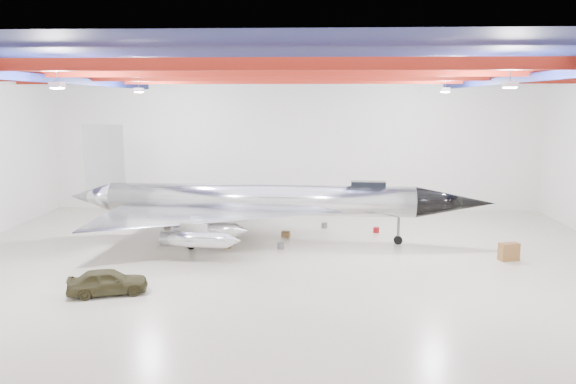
{
  "coord_description": "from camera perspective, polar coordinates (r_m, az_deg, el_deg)",
  "views": [
    {
      "loc": [
        1.42,
        -31.1,
        9.0
      ],
      "look_at": [
        0.03,
        2.0,
        3.59
      ],
      "focal_mm": 35.0,
      "sensor_mm": 36.0,
      "label": 1
    }
  ],
  "objects": [
    {
      "name": "spares_box",
      "position": [
        40.19,
        3.71,
        -3.41
      ],
      "size": [
        0.48,
        0.48,
        0.38
      ],
      "primitive_type": "cylinder",
      "rotation": [
        0.0,
        0.0,
        0.13
      ],
      "color": "#59595B",
      "rests_on": "floor"
    },
    {
      "name": "engine_drum",
      "position": [
        34.61,
        -0.74,
        -5.48
      ],
      "size": [
        0.44,
        0.44,
        0.38
      ],
      "primitive_type": "cylinder",
      "rotation": [
        0.0,
        0.0,
        -0.06
      ],
      "color": "#59595B",
      "rests_on": "floor"
    },
    {
      "name": "desk",
      "position": [
        34.45,
        21.52,
        -5.67
      ],
      "size": [
        1.21,
        0.82,
        1.01
      ],
      "primitive_type": "cube",
      "rotation": [
        0.0,
        0.0,
        0.27
      ],
      "color": "brown",
      "rests_on": "floor"
    },
    {
      "name": "wall_back",
      "position": [
        46.26,
        0.65,
        4.93
      ],
      "size": [
        40.0,
        0.0,
        40.0
      ],
      "primitive_type": "plane",
      "rotation": [
        1.57,
        0.0,
        0.0
      ],
      "color": "silver",
      "rests_on": "floor"
    },
    {
      "name": "ceiling",
      "position": [
        31.2,
        -0.21,
        12.95
      ],
      "size": [
        40.0,
        40.0,
        0.0
      ],
      "primitive_type": "plane",
      "rotation": [
        3.14,
        0.0,
        0.0
      ],
      "color": "#0A0F38",
      "rests_on": "wall_back"
    },
    {
      "name": "jeep",
      "position": [
        27.95,
        -17.85,
        -8.64
      ],
      "size": [
        3.91,
        2.47,
        1.24
      ],
      "primitive_type": "imported",
      "rotation": [
        0.0,
        0.0,
        1.87
      ],
      "color": "#37321B",
      "rests_on": "floor"
    },
    {
      "name": "tool_chest",
      "position": [
        39.21,
        8.94,
        -3.83
      ],
      "size": [
        0.46,
        0.46,
        0.38
      ],
      "primitive_type": "cylinder",
      "rotation": [
        0.0,
        0.0,
        0.09
      ],
      "color": "maroon",
      "rests_on": "floor"
    },
    {
      "name": "ceiling_structure",
      "position": [
        31.16,
        -0.21,
        11.71
      ],
      "size": [
        39.5,
        29.5,
        1.08
      ],
      "color": "maroon",
      "rests_on": "ceiling"
    },
    {
      "name": "crate_small",
      "position": [
        41.31,
        -12.11,
        -3.31
      ],
      "size": [
        0.45,
        0.37,
        0.29
      ],
      "primitive_type": "cube",
      "rotation": [
        0.0,
        0.0,
        -0.09
      ],
      "color": "#59595B",
      "rests_on": "floor"
    },
    {
      "name": "jet_aircraft",
      "position": [
        36.05,
        -2.92,
        -1.21
      ],
      "size": [
        27.43,
        16.48,
        7.48
      ],
      "rotation": [
        0.0,
        0.0,
        -0.06
      ],
      "color": "silver",
      "rests_on": "floor"
    },
    {
      "name": "toolbox_red",
      "position": [
        38.88,
        -5.42,
        -3.93
      ],
      "size": [
        0.46,
        0.38,
        0.3
      ],
      "primitive_type": "cube",
      "rotation": [
        0.0,
        0.0,
        -0.11
      ],
      "color": "maroon",
      "rests_on": "floor"
    },
    {
      "name": "crate_ply",
      "position": [
        35.02,
        -6.18,
        -5.4
      ],
      "size": [
        0.5,
        0.41,
        0.33
      ],
      "primitive_type": "cube",
      "rotation": [
        0.0,
        0.0,
        -0.08
      ],
      "color": "olive",
      "rests_on": "floor"
    },
    {
      "name": "floor",
      "position": [
        32.41,
        -0.2,
        -6.85
      ],
      "size": [
        40.0,
        40.0,
        0.0
      ],
      "primitive_type": "plane",
      "color": "#C2B49A",
      "rests_on": "ground"
    },
    {
      "name": "oil_barrel",
      "position": [
        37.6,
        -0.23,
        -4.29
      ],
      "size": [
        0.62,
        0.54,
        0.37
      ],
      "primitive_type": "cube",
      "rotation": [
        0.0,
        0.0,
        -0.25
      ],
      "color": "olive",
      "rests_on": "floor"
    }
  ]
}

